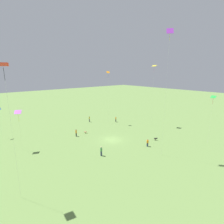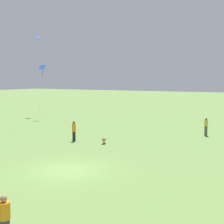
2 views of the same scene
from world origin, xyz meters
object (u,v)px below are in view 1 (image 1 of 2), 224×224
object	(u,v)px
person_4	(116,119)
kite_6	(154,68)
person_3	(101,151)
kite_4	(108,75)
kite_2	(4,71)
kite_5	(213,98)
dog_1	(156,138)
kite_3	(18,113)
person_0	(76,133)
person_1	(89,119)
person_2	(148,143)
dog_0	(86,132)
kite_0	(170,38)

from	to	relation	value
person_4	kite_6	world-z (taller)	kite_6
person_3	kite_4	xyz separation A→B (m)	(15.65, -14.51, 13.50)
kite_2	kite_5	distance (m)	36.98
person_4	dog_1	size ratio (longest dim) A/B	2.25
kite_3	kite_4	xyz separation A→B (m)	(3.31, -25.09, 6.75)
person_0	kite_6	size ratio (longest dim) A/B	0.10
person_3	kite_6	xyz separation A→B (m)	(5.95, -22.96, 15.40)
person_3	person_4	distance (m)	22.65
person_4	dog_1	distance (m)	17.30
kite_4	kite_6	distance (m)	13.01
dog_1	person_3	bearing A→B (deg)	-60.95
person_1	dog_1	bearing A→B (deg)	-74.77
person_3	kite_3	xyz separation A→B (m)	(12.34, 10.58, 6.75)
person_0	kite_2	bearing A→B (deg)	83.68
person_3	person_0	bearing A→B (deg)	-82.06
person_2	kite_2	bearing A→B (deg)	-144.19
kite_5	person_4	bearing A→B (deg)	-127.66
kite_4	dog_1	world-z (taller)	kite_4
kite_3	dog_0	distance (m)	16.57
person_0	dog_0	size ratio (longest dim) A/B	2.33
person_1	kite_2	xyz separation A→B (m)	(-22.91, 25.22, 14.62)
kite_3	dog_0	world-z (taller)	kite_3
person_0	person_1	distance (m)	12.72
person_4	kite_3	xyz separation A→B (m)	(-2.63, 27.58, 6.81)
person_0	kite_5	bearing A→B (deg)	172.86
person_3	kite_3	world-z (taller)	kite_3
kite_4	kite_6	size ratio (longest dim) A/B	0.90
kite_2	dog_1	world-z (taller)	kite_2
person_1	kite_4	xyz separation A→B (m)	(-4.85, -3.70, 13.55)
person_2	dog_1	xyz separation A→B (m)	(0.89, -4.19, -0.38)
person_1	kite_4	bearing A→B (deg)	-45.77
person_1	kite_6	bearing A→B (deg)	-43.28
person_0	dog_0	world-z (taller)	person_0
person_0	kite_6	bearing A→B (deg)	-154.09
dog_0	dog_1	world-z (taller)	dog_1
kite_4	kite_6	bearing A→B (deg)	15.06
kite_2	kite_5	xyz separation A→B (m)	(-8.14, -35.64, -5.51)
kite_0	person_1	bearing A→B (deg)	-178.13
person_1	person_4	size ratio (longest dim) A/B	1.03
kite_4	kite_2	bearing A→B (deg)	-84.00
person_3	kite_2	bearing A→B (deg)	24.08
person_4	kite_3	size ratio (longest dim) A/B	0.21
kite_3	kite_2	bearing A→B (deg)	-37.63
person_1	person_3	world-z (taller)	person_3
person_4	kite_5	size ratio (longest dim) A/B	0.16
person_4	person_3	bearing A→B (deg)	-79.70
person_0	kite_4	distance (m)	19.19
kite_2	dog_1	size ratio (longest dim) A/B	21.80
person_1	dog_0	world-z (taller)	person_1
person_3	dog_1	bearing A→B (deg)	-173.81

